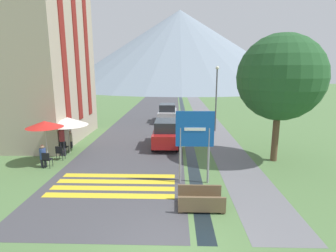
{
  "coord_description": "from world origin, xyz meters",
  "views": [
    {
      "loc": [
        0.23,
        -6.8,
        5.04
      ],
      "look_at": [
        -0.25,
        10.0,
        1.49
      ],
      "focal_mm": 28.0,
      "sensor_mm": 36.0,
      "label": 1
    }
  ],
  "objects_px": {
    "parked_car_far": "(167,113)",
    "cafe_chair_near_right": "(60,152)",
    "cafe_umbrella_front_red": "(45,124)",
    "road_sign": "(195,136)",
    "person_standing_terrace": "(62,139)",
    "parked_car_near": "(166,133)",
    "cafe_chair_nearest": "(47,159)",
    "person_seated_far": "(70,138)",
    "person_seated_near": "(43,155)",
    "cafe_chair_middle": "(64,146)",
    "streetlamp": "(216,93)",
    "tree_by_path": "(280,78)",
    "cafe_umbrella_middle_white": "(67,121)",
    "hotel_building": "(38,46)",
    "footbridge": "(201,201)"
  },
  "relations": [
    {
      "from": "parked_car_far",
      "to": "cafe_chair_near_right",
      "type": "xyz_separation_m",
      "value": [
        -5.81,
        -11.83,
        -0.4
      ]
    },
    {
      "from": "parked_car_near",
      "to": "tree_by_path",
      "type": "relative_size",
      "value": 0.56
    },
    {
      "from": "road_sign",
      "to": "cafe_chair_middle",
      "type": "height_order",
      "value": "road_sign"
    },
    {
      "from": "person_seated_near",
      "to": "tree_by_path",
      "type": "distance_m",
      "value": 13.34
    },
    {
      "from": "person_standing_terrace",
      "to": "tree_by_path",
      "type": "height_order",
      "value": "tree_by_path"
    },
    {
      "from": "cafe_chair_near_right",
      "to": "cafe_umbrella_front_red",
      "type": "height_order",
      "value": "cafe_umbrella_front_red"
    },
    {
      "from": "road_sign",
      "to": "cafe_chair_near_right",
      "type": "height_order",
      "value": "road_sign"
    },
    {
      "from": "person_standing_terrace",
      "to": "person_seated_far",
      "type": "height_order",
      "value": "person_standing_terrace"
    },
    {
      "from": "person_seated_near",
      "to": "person_seated_far",
      "type": "bearing_deg",
      "value": 89.78
    },
    {
      "from": "hotel_building",
      "to": "parked_car_near",
      "type": "bearing_deg",
      "value": -10.31
    },
    {
      "from": "cafe_umbrella_middle_white",
      "to": "hotel_building",
      "type": "bearing_deg",
      "value": 133.02
    },
    {
      "from": "road_sign",
      "to": "cafe_chair_nearest",
      "type": "height_order",
      "value": "road_sign"
    },
    {
      "from": "cafe_chair_near_right",
      "to": "person_standing_terrace",
      "type": "relative_size",
      "value": 0.47
    },
    {
      "from": "parked_car_near",
      "to": "footbridge",
      "type": "bearing_deg",
      "value": -78.8
    },
    {
      "from": "parked_car_far",
      "to": "person_seated_far",
      "type": "relative_size",
      "value": 3.33
    },
    {
      "from": "cafe_chair_nearest",
      "to": "streetlamp",
      "type": "distance_m",
      "value": 13.86
    },
    {
      "from": "cafe_umbrella_front_red",
      "to": "cafe_umbrella_middle_white",
      "type": "xyz_separation_m",
      "value": [
        0.38,
        2.06,
        -0.23
      ]
    },
    {
      "from": "parked_car_near",
      "to": "cafe_chair_nearest",
      "type": "distance_m",
      "value": 7.46
    },
    {
      "from": "road_sign",
      "to": "person_seated_far",
      "type": "bearing_deg",
      "value": 145.84
    },
    {
      "from": "footbridge",
      "to": "cafe_umbrella_middle_white",
      "type": "height_order",
      "value": "cafe_umbrella_middle_white"
    },
    {
      "from": "parked_car_near",
      "to": "cafe_chair_middle",
      "type": "xyz_separation_m",
      "value": [
        -6.18,
        -1.96,
        -0.39
      ]
    },
    {
      "from": "hotel_building",
      "to": "road_sign",
      "type": "bearing_deg",
      "value": -35.68
    },
    {
      "from": "person_seated_near",
      "to": "person_standing_terrace",
      "type": "xyz_separation_m",
      "value": [
        0.23,
        1.91,
        0.36
      ]
    },
    {
      "from": "cafe_chair_middle",
      "to": "person_seated_far",
      "type": "height_order",
      "value": "person_seated_far"
    },
    {
      "from": "parked_car_near",
      "to": "cafe_chair_near_right",
      "type": "relative_size",
      "value": 4.62
    },
    {
      "from": "person_standing_terrace",
      "to": "person_seated_far",
      "type": "relative_size",
      "value": 1.51
    },
    {
      "from": "streetlamp",
      "to": "tree_by_path",
      "type": "xyz_separation_m",
      "value": [
        2.24,
        -7.49,
        1.48
      ]
    },
    {
      "from": "cafe_umbrella_front_red",
      "to": "person_seated_near",
      "type": "relative_size",
      "value": 1.94
    },
    {
      "from": "hotel_building",
      "to": "parked_car_far",
      "type": "bearing_deg",
      "value": 39.15
    },
    {
      "from": "parked_car_far",
      "to": "cafe_umbrella_middle_white",
      "type": "distance_m",
      "value": 11.98
    },
    {
      "from": "cafe_umbrella_front_red",
      "to": "road_sign",
      "type": "bearing_deg",
      "value": -15.99
    },
    {
      "from": "hotel_building",
      "to": "cafe_umbrella_middle_white",
      "type": "bearing_deg",
      "value": -46.98
    },
    {
      "from": "person_seated_far",
      "to": "streetlamp",
      "type": "distance_m",
      "value": 11.96
    },
    {
      "from": "tree_by_path",
      "to": "person_seated_far",
      "type": "bearing_deg",
      "value": 170.43
    },
    {
      "from": "cafe_chair_near_right",
      "to": "hotel_building",
      "type": "bearing_deg",
      "value": 102.36
    },
    {
      "from": "parked_car_near",
      "to": "person_standing_terrace",
      "type": "xyz_separation_m",
      "value": [
        -6.14,
        -2.22,
        0.14
      ]
    },
    {
      "from": "road_sign",
      "to": "cafe_chair_near_right",
      "type": "relative_size",
      "value": 3.91
    },
    {
      "from": "parked_car_far",
      "to": "person_standing_terrace",
      "type": "bearing_deg",
      "value": -118.42
    },
    {
      "from": "cafe_chair_middle",
      "to": "person_seated_far",
      "type": "relative_size",
      "value": 0.71
    },
    {
      "from": "parked_car_far",
      "to": "person_seated_far",
      "type": "bearing_deg",
      "value": -123.42
    },
    {
      "from": "cafe_umbrella_middle_white",
      "to": "person_standing_terrace",
      "type": "distance_m",
      "value": 1.17
    },
    {
      "from": "hotel_building",
      "to": "parked_car_far",
      "type": "distance_m",
      "value": 12.8
    },
    {
      "from": "cafe_chair_nearest",
      "to": "person_seated_far",
      "type": "xyz_separation_m",
      "value": [
        -0.23,
        3.68,
        0.15
      ]
    },
    {
      "from": "parked_car_near",
      "to": "cafe_umbrella_middle_white",
      "type": "height_order",
      "value": "cafe_umbrella_middle_white"
    },
    {
      "from": "parked_car_near",
      "to": "cafe_chair_near_right",
      "type": "xyz_separation_m",
      "value": [
        -5.97,
        -3.01,
        -0.39
      ]
    },
    {
      "from": "hotel_building",
      "to": "cafe_chair_near_right",
      "type": "height_order",
      "value": "hotel_building"
    },
    {
      "from": "parked_car_near",
      "to": "cafe_chair_middle",
      "type": "height_order",
      "value": "parked_car_near"
    },
    {
      "from": "cafe_chair_near_right",
      "to": "streetlamp",
      "type": "relative_size",
      "value": 0.16
    },
    {
      "from": "hotel_building",
      "to": "cafe_chair_near_right",
      "type": "distance_m",
      "value": 8.33
    },
    {
      "from": "parked_car_near",
      "to": "cafe_umbrella_middle_white",
      "type": "bearing_deg",
      "value": -165.27
    }
  ]
}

